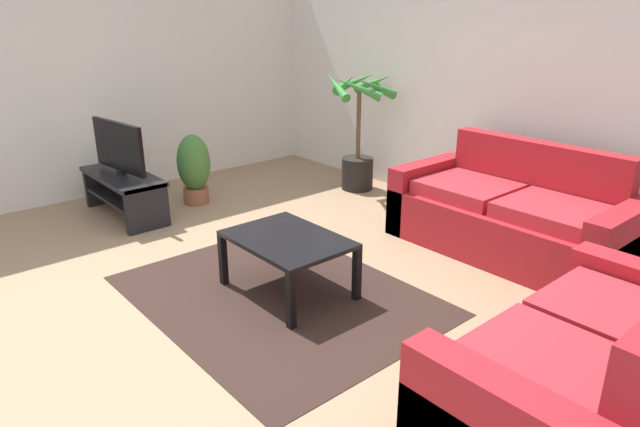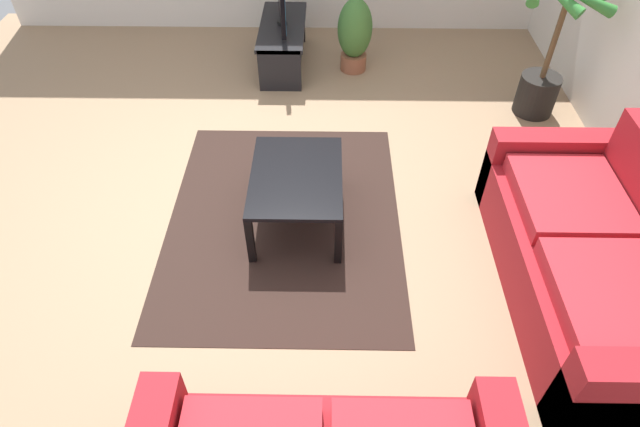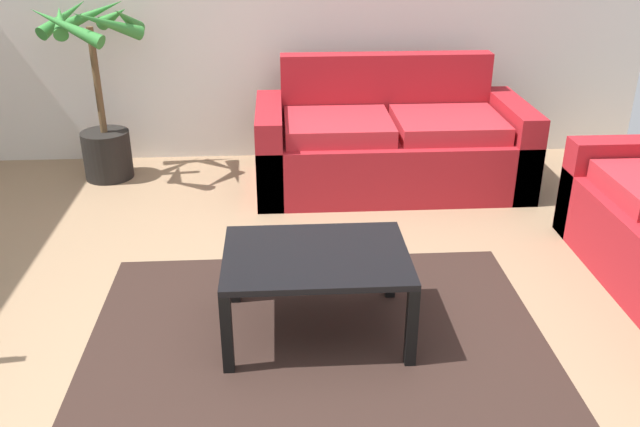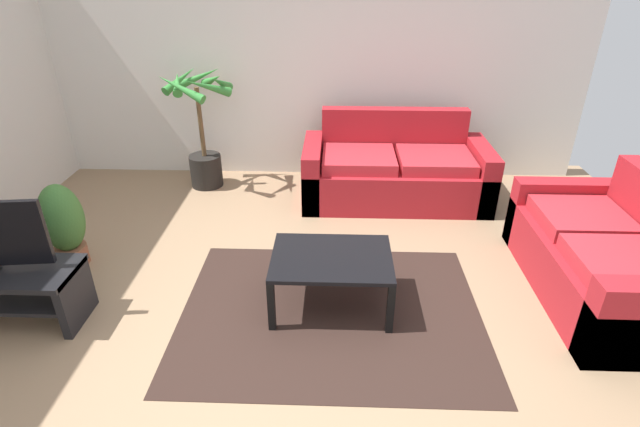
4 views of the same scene
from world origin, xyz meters
name	(u,v)px [view 2 (image 2 of 4)]	position (x,y,z in m)	size (l,w,h in m)	color
ground_plane	(244,199)	(0.00, 0.00, 0.00)	(6.60, 6.60, 0.00)	#937556
couch_main	(594,262)	(0.85, 2.28, 0.30)	(1.93, 0.90, 0.90)	maroon
tv_stand	(283,38)	(-2.12, 0.17, 0.28)	(1.10, 0.45, 0.43)	black
coffee_table	(296,181)	(0.20, 0.43, 0.37)	(0.87, 0.63, 0.43)	black
area_rug	(285,218)	(0.20, 0.33, 0.00)	(2.20, 1.70, 0.01)	black
potted_palm	(550,52)	(-1.25, 2.55, 0.60)	(0.76, 0.75, 1.32)	black
potted_plant_small	(355,33)	(-2.01, 0.90, 0.39)	(0.34, 0.34, 0.74)	brown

